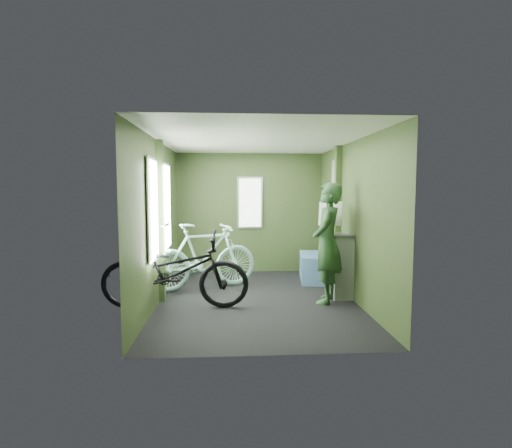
{
  "coord_description": "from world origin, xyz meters",
  "views": [
    {
      "loc": [
        -0.36,
        -5.72,
        1.6
      ],
      "look_at": [
        0.0,
        0.1,
        1.1
      ],
      "focal_mm": 28.0,
      "sensor_mm": 36.0,
      "label": 1
    }
  ],
  "objects": [
    {
      "name": "bicycle_black",
      "position": [
        -1.12,
        -0.42,
        0.0
      ],
      "size": [
        2.0,
        0.87,
        1.11
      ],
      "primitive_type": "imported",
      "rotation": [
        0.0,
        -0.12,
        1.54
      ],
      "color": "black",
      "rests_on": "ground"
    },
    {
      "name": "bicycle_mint",
      "position": [
        -0.81,
        0.62,
        0.0
      ],
      "size": [
        1.9,
        1.21,
        1.12
      ],
      "primitive_type": "imported",
      "rotation": [
        0.0,
        -0.09,
        1.94
      ],
      "color": "#9EDECF",
      "rests_on": "ground"
    },
    {
      "name": "room",
      "position": [
        -0.04,
        0.04,
        1.44
      ],
      "size": [
        4.0,
        4.02,
        2.31
      ],
      "color": "black",
      "rests_on": "ground"
    },
    {
      "name": "waste_box",
      "position": [
        1.26,
        0.02,
        0.47
      ],
      "size": [
        0.28,
        0.39,
        0.95
      ],
      "primitive_type": "cube",
      "color": "slate",
      "rests_on": "ground"
    },
    {
      "name": "passenger",
      "position": [
        0.99,
        -0.2,
        0.85
      ],
      "size": [
        0.6,
        0.76,
        1.7
      ],
      "rotation": [
        0.0,
        0.0,
        -1.94
      ],
      "color": "#274827",
      "rests_on": "ground"
    },
    {
      "name": "bench_seat",
      "position": [
        1.15,
        1.16,
        0.29
      ],
      "size": [
        0.64,
        1.0,
        0.99
      ],
      "rotation": [
        0.0,
        0.0,
        -0.13
      ],
      "color": "#304B66",
      "rests_on": "ground"
    }
  ]
}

